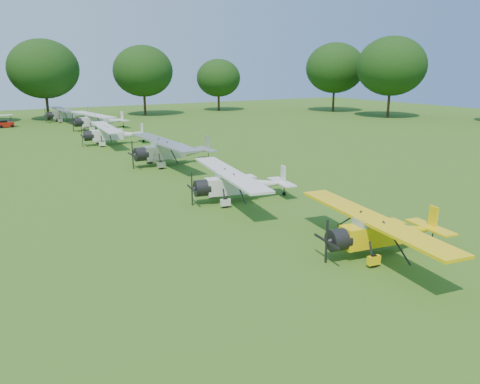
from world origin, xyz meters
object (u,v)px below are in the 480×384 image
at_px(golf_cart, 5,123).
at_px(aircraft_2, 381,230).
at_px(aircraft_3, 238,182).
at_px(aircraft_7, 67,113).
at_px(aircraft_6, 98,119).
at_px(aircraft_4, 170,149).
at_px(aircraft_5, 112,133).

bearing_deg(golf_cart, aircraft_2, -87.41).
xyz_separation_m(aircraft_3, aircraft_7, (-0.37, 53.69, 0.06)).
height_order(aircraft_6, aircraft_7, aircraft_6).
bearing_deg(aircraft_6, golf_cart, 131.62).
bearing_deg(aircraft_4, aircraft_6, 88.45).
xyz_separation_m(aircraft_7, golf_cart, (-9.26, -3.58, -0.70)).
bearing_deg(aircraft_3, aircraft_5, 100.70).
bearing_deg(aircraft_5, aircraft_4, -80.24).
xyz_separation_m(aircraft_6, golf_cart, (-10.97, 9.17, -0.80)).
xyz_separation_m(aircraft_5, aircraft_6, (1.92, 13.91, 0.10)).
height_order(aircraft_2, aircraft_7, aircraft_7).
xyz_separation_m(aircraft_4, aircraft_5, (-1.28, 13.94, -0.09)).
distance_m(aircraft_5, aircraft_7, 26.66).
distance_m(aircraft_4, golf_cart, 38.45).
xyz_separation_m(aircraft_2, aircraft_5, (-1.72, 38.13, 0.14)).
bearing_deg(aircraft_7, aircraft_6, -84.84).
relative_size(aircraft_7, golf_cart, 4.99).
distance_m(aircraft_4, aircraft_6, 27.86).
distance_m(aircraft_6, golf_cart, 14.32).
bearing_deg(aircraft_7, aircraft_2, -91.15).
bearing_deg(aircraft_4, aircraft_2, -89.21).
relative_size(aircraft_5, aircraft_7, 1.00).
xyz_separation_m(aircraft_3, aircraft_5, (-0.57, 27.03, 0.07)).
distance_m(aircraft_3, aircraft_7, 53.69).
height_order(aircraft_2, golf_cart, aircraft_2).
distance_m(aircraft_2, aircraft_3, 11.16).
height_order(aircraft_5, aircraft_7, aircraft_5).
xyz_separation_m(aircraft_2, aircraft_4, (-0.44, 24.19, 0.22)).
height_order(aircraft_4, aircraft_7, aircraft_4).
relative_size(aircraft_3, aircraft_6, 0.88).
xyz_separation_m(aircraft_3, golf_cart, (-9.63, 50.11, -0.64)).
relative_size(aircraft_3, golf_cart, 4.76).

